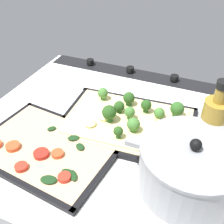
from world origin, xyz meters
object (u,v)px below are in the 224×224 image
(baking_tray_back, at_px, (47,148))
(oil_bottle, at_px, (212,127))
(cooking_pot, at_px, (190,168))
(baking_tray_front, at_px, (127,124))
(broccoli_pizza, at_px, (131,120))
(veggie_pizza_back, at_px, (46,148))

(baking_tray_back, height_order, oil_bottle, oil_bottle)
(cooking_pot, bearing_deg, oil_bottle, -101.77)
(baking_tray_front, xyz_separation_m, baking_tray_back, (0.15, 0.17, 0.00))
(baking_tray_front, bearing_deg, oil_bottle, 172.54)
(baking_tray_front, relative_size, baking_tray_back, 1.04)
(broccoli_pizza, distance_m, baking_tray_back, 0.24)
(broccoli_pizza, height_order, cooking_pot, cooking_pot)
(baking_tray_front, xyz_separation_m, broccoli_pizza, (-0.01, -0.00, 0.02))
(veggie_pizza_back, bearing_deg, baking_tray_back, -79.92)
(baking_tray_front, bearing_deg, broccoli_pizza, -170.73)
(baking_tray_back, height_order, veggie_pizza_back, veggie_pizza_back)
(baking_tray_back, relative_size, cooking_pot, 1.29)
(baking_tray_front, height_order, cooking_pot, cooking_pot)
(baking_tray_back, bearing_deg, veggie_pizza_back, 100.08)
(veggie_pizza_back, distance_m, oil_bottle, 0.40)
(cooking_pot, bearing_deg, broccoli_pizza, -39.46)
(veggie_pizza_back, height_order, cooking_pot, cooking_pot)
(veggie_pizza_back, relative_size, oil_bottle, 1.65)
(veggie_pizza_back, bearing_deg, cooking_pot, -175.59)
(baking_tray_front, distance_m, veggie_pizza_back, 0.23)
(baking_tray_back, relative_size, oil_bottle, 1.78)
(cooking_pot, relative_size, oil_bottle, 1.38)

